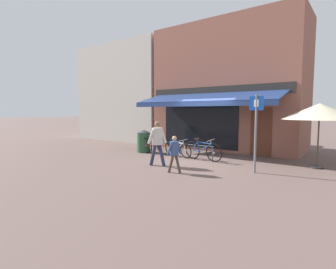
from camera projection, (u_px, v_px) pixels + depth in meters
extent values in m
plane|color=brown|center=(195.00, 160.00, 10.51)|extent=(160.00, 160.00, 0.00)
cube|color=#8E5647|center=(228.00, 88.00, 13.68)|extent=(7.52, 3.00, 6.39)
cube|color=black|center=(199.00, 125.00, 13.14)|extent=(4.14, 0.04, 2.20)
cube|color=#5B2D1E|center=(261.00, 132.00, 11.32)|extent=(0.90, 0.04, 2.10)
cube|color=#282623|center=(214.00, 91.00, 12.49)|extent=(7.15, 0.06, 0.44)
cube|color=navy|center=(205.00, 97.00, 11.81)|extent=(6.77, 1.83, 0.50)
cube|color=navy|center=(195.00, 104.00, 11.11)|extent=(6.77, 0.03, 0.20)
cube|color=beige|center=(132.00, 94.00, 18.49)|extent=(6.91, 4.00, 6.33)
cylinder|color=#47494F|center=(180.00, 144.00, 11.36)|extent=(3.28, 0.04, 0.04)
cylinder|color=#47494F|center=(152.00, 147.00, 12.33)|extent=(0.04, 0.04, 0.55)
cylinder|color=#47494F|center=(212.00, 154.00, 10.44)|extent=(0.04, 0.04, 0.55)
torus|color=black|center=(163.00, 147.00, 11.62)|extent=(0.73, 0.16, 0.73)
cylinder|color=#9E9EA3|center=(163.00, 147.00, 11.62)|extent=(0.07, 0.07, 0.08)
torus|color=black|center=(146.00, 145.00, 12.27)|extent=(0.73, 0.16, 0.73)
cylinder|color=#9E9EA3|center=(146.00, 145.00, 12.27)|extent=(0.07, 0.07, 0.08)
cylinder|color=#B21E1E|center=(156.00, 143.00, 11.84)|extent=(0.59, 0.10, 0.39)
cylinder|color=#B21E1E|center=(155.00, 139.00, 11.82)|extent=(0.65, 0.05, 0.05)
cylinder|color=#B21E1E|center=(151.00, 142.00, 12.04)|extent=(0.13, 0.10, 0.38)
cylinder|color=#B21E1E|center=(149.00, 146.00, 12.16)|extent=(0.37, 0.04, 0.05)
cylinder|color=#B21E1E|center=(148.00, 142.00, 12.15)|extent=(0.32, 0.10, 0.38)
cylinder|color=#B21E1E|center=(162.00, 144.00, 11.63)|extent=(0.16, 0.09, 0.35)
cylinder|color=#9E9EA3|center=(149.00, 137.00, 12.02)|extent=(0.06, 0.04, 0.11)
cube|color=black|center=(149.00, 136.00, 12.02)|extent=(0.24, 0.11, 0.06)
cylinder|color=#9E9EA3|center=(161.00, 138.00, 11.61)|extent=(0.03, 0.05, 0.14)
cylinder|color=#9E9EA3|center=(160.00, 137.00, 11.60)|extent=(0.03, 0.52, 0.10)
torus|color=black|center=(186.00, 151.00, 10.88)|extent=(0.66, 0.25, 0.65)
cylinder|color=#9E9EA3|center=(186.00, 151.00, 10.88)|extent=(0.08, 0.08, 0.08)
torus|color=black|center=(170.00, 148.00, 11.63)|extent=(0.66, 0.25, 0.65)
cylinder|color=#9E9EA3|center=(170.00, 148.00, 11.63)|extent=(0.08, 0.08, 0.08)
cylinder|color=#BCB7B2|center=(179.00, 146.00, 11.14)|extent=(0.54, 0.18, 0.35)
cylinder|color=#BCB7B2|center=(178.00, 143.00, 11.14)|extent=(0.60, 0.16, 0.05)
cylinder|color=#BCB7B2|center=(175.00, 146.00, 11.37)|extent=(0.12, 0.06, 0.34)
cylinder|color=#BCB7B2|center=(173.00, 149.00, 11.50)|extent=(0.35, 0.11, 0.05)
cylinder|color=#BCB7B2|center=(172.00, 145.00, 11.50)|extent=(0.29, 0.13, 0.34)
cylinder|color=#BCB7B2|center=(185.00, 147.00, 10.90)|extent=(0.15, 0.04, 0.31)
cylinder|color=#9E9EA3|center=(173.00, 141.00, 11.38)|extent=(0.06, 0.03, 0.11)
cube|color=black|center=(173.00, 139.00, 11.38)|extent=(0.26, 0.15, 0.06)
cylinder|color=#9E9EA3|center=(183.00, 142.00, 10.91)|extent=(0.03, 0.05, 0.14)
cylinder|color=#9E9EA3|center=(183.00, 140.00, 10.90)|extent=(0.14, 0.51, 0.08)
torus|color=black|center=(214.00, 153.00, 10.08)|extent=(0.75, 0.22, 0.73)
cylinder|color=#9E9EA3|center=(214.00, 153.00, 10.08)|extent=(0.08, 0.08, 0.08)
torus|color=black|center=(192.00, 150.00, 10.81)|extent=(0.75, 0.22, 0.73)
cylinder|color=#9E9EA3|center=(192.00, 150.00, 10.81)|extent=(0.08, 0.08, 0.08)
cylinder|color=#1E4793|center=(205.00, 148.00, 10.33)|extent=(0.58, 0.15, 0.39)
cylinder|color=#1E4793|center=(204.00, 143.00, 10.32)|extent=(0.65, 0.11, 0.05)
cylinder|color=#1E4793|center=(199.00, 147.00, 10.55)|extent=(0.13, 0.08, 0.39)
cylinder|color=#1E4793|center=(196.00, 151.00, 10.68)|extent=(0.37, 0.08, 0.05)
cylinder|color=#1E4793|center=(195.00, 146.00, 10.68)|extent=(0.32, 0.12, 0.38)
cylinder|color=#1E4793|center=(212.00, 148.00, 10.09)|extent=(0.16, 0.07, 0.35)
cylinder|color=#9E9EA3|center=(197.00, 141.00, 10.55)|extent=(0.06, 0.04, 0.11)
cube|color=black|center=(197.00, 139.00, 10.54)|extent=(0.25, 0.13, 0.06)
cylinder|color=#9E9EA3|center=(211.00, 142.00, 10.09)|extent=(0.03, 0.05, 0.14)
cylinder|color=#9E9EA3|center=(211.00, 140.00, 10.08)|extent=(0.09, 0.52, 0.09)
cylinder|color=#282D47|center=(162.00, 155.00, 9.48)|extent=(0.35, 0.15, 0.80)
cylinder|color=#282D47|center=(153.00, 155.00, 9.46)|extent=(0.35, 0.15, 0.80)
cylinder|color=beige|center=(157.00, 136.00, 9.40)|extent=(0.41, 0.41, 0.60)
sphere|color=brown|center=(157.00, 124.00, 9.37)|extent=(0.20, 0.20, 0.20)
cylinder|color=beige|center=(151.00, 137.00, 9.29)|extent=(0.30, 0.17, 0.54)
cylinder|color=beige|center=(163.00, 136.00, 9.52)|extent=(0.30, 0.17, 0.54)
cylinder|color=#47382D|center=(178.00, 164.00, 8.37)|extent=(0.25, 0.09, 0.59)
cylinder|color=#47382D|center=(171.00, 164.00, 8.35)|extent=(0.25, 0.09, 0.59)
cylinder|color=#334C7F|center=(174.00, 148.00, 8.32)|extent=(0.27, 0.27, 0.45)
sphere|color=tan|center=(174.00, 138.00, 8.29)|extent=(0.15, 0.15, 0.15)
cylinder|color=#334C7F|center=(170.00, 149.00, 8.23)|extent=(0.22, 0.13, 0.40)
cylinder|color=#334C7F|center=(179.00, 148.00, 8.40)|extent=(0.22, 0.13, 0.40)
cylinder|color=#23472D|center=(144.00, 142.00, 12.54)|extent=(0.62, 0.62, 0.95)
cone|color=#33353A|center=(144.00, 131.00, 12.49)|extent=(0.63, 0.63, 0.12)
cylinder|color=slate|center=(256.00, 134.00, 8.29)|extent=(0.07, 0.07, 2.49)
cube|color=#14429E|center=(256.00, 103.00, 8.20)|extent=(0.44, 0.02, 0.44)
cube|color=white|center=(256.00, 103.00, 8.18)|extent=(0.14, 0.01, 0.22)
cylinder|color=#4C3D2D|center=(318.00, 137.00, 8.97)|extent=(0.05, 0.05, 2.18)
cone|color=beige|center=(320.00, 111.00, 8.90)|extent=(2.44, 2.44, 0.55)
cylinder|color=#262628|center=(317.00, 167.00, 9.07)|extent=(0.44, 0.44, 0.06)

